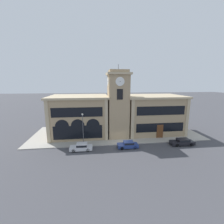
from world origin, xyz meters
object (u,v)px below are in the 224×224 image
at_px(parked_car_mid, 128,145).
at_px(parked_car_far, 182,142).
at_px(street_lamp, 83,125).
at_px(parked_car_near, 81,147).

xyz_separation_m(parked_car_mid, parked_car_far, (11.34, -0.00, 0.03)).
bearing_deg(parked_car_far, street_lamp, -5.01).
distance_m(parked_car_near, parked_car_far, 20.28).
xyz_separation_m(parked_car_near, parked_car_far, (20.28, -0.00, 0.00)).
bearing_deg(street_lamp, parked_car_near, -97.78).
bearing_deg(street_lamp, parked_car_mid, -12.84).
relative_size(parked_car_mid, parked_car_far, 0.85).
bearing_deg(parked_car_near, parked_car_far, -179.37).
relative_size(parked_car_near, parked_car_far, 0.88).
bearing_deg(parked_car_near, parked_car_mid, -179.37).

